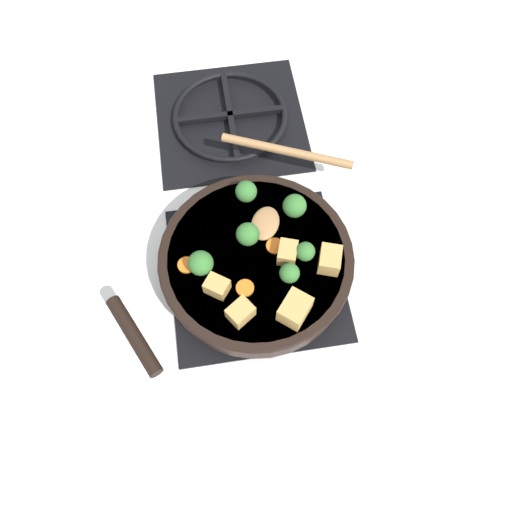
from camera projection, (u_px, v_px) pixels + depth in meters
name	position (u px, v px, depth m)	size (l,w,h in m)	color
ground_plane	(256.00, 274.00, 0.92)	(2.40, 2.40, 0.00)	white
front_burner_grate	(256.00, 271.00, 0.91)	(0.31, 0.31, 0.03)	black
rear_burner_grate	(230.00, 118.00, 1.06)	(0.31, 0.31, 0.03)	black
skillet_pan	(255.00, 262.00, 0.87)	(0.43, 0.35, 0.05)	black
wooden_spoon	(278.00, 180.00, 0.90)	(0.24, 0.24, 0.02)	#A87A4C
tofu_cube_center_large	(217.00, 286.00, 0.81)	(0.04, 0.03, 0.03)	tan
tofu_cube_near_handle	(288.00, 253.00, 0.83)	(0.04, 0.03, 0.03)	tan
tofu_cube_east_chunk	(330.00, 260.00, 0.83)	(0.04, 0.03, 0.03)	tan
tofu_cube_west_chunk	(295.00, 309.00, 0.79)	(0.05, 0.04, 0.04)	tan
tofu_cube_back_piece	(240.00, 312.00, 0.79)	(0.04, 0.03, 0.03)	tan
broccoli_floret_near_spoon	(295.00, 206.00, 0.86)	(0.04, 0.04, 0.05)	#709956
broccoli_floret_center_top	(248.00, 234.00, 0.84)	(0.04, 0.04, 0.05)	#709956
broccoli_floret_east_rim	(201.00, 263.00, 0.81)	(0.04, 0.04, 0.05)	#709956
broccoli_floret_west_rim	(289.00, 273.00, 0.81)	(0.03, 0.03, 0.04)	#709956
broccoli_floret_north_edge	(247.00, 191.00, 0.87)	(0.04, 0.04, 0.05)	#709956
broccoli_floret_south_cluster	(305.00, 252.00, 0.82)	(0.03, 0.03, 0.04)	#709956
carrot_slice_orange_thin	(245.00, 288.00, 0.82)	(0.03, 0.03, 0.01)	orange
carrot_slice_near_center	(186.00, 264.00, 0.84)	(0.03, 0.03, 0.01)	orange
carrot_slice_edge_slice	(275.00, 246.00, 0.85)	(0.03, 0.03, 0.01)	orange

